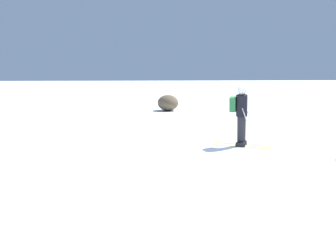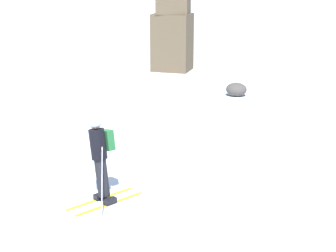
{
  "view_description": "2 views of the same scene",
  "coord_description": "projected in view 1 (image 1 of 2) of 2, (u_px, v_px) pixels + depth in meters",
  "views": [
    {
      "loc": [
        -8.54,
        3.95,
        2.16
      ],
      "look_at": [
        -0.52,
        2.58,
        0.91
      ],
      "focal_mm": 35.0,
      "sensor_mm": 36.0,
      "label": 1
    },
    {
      "loc": [
        5.52,
        -10.38,
        5.1
      ],
      "look_at": [
        1.44,
        3.18,
        0.85
      ],
      "focal_mm": 60.0,
      "sensor_mm": 36.0,
      "label": 2
    }
  ],
  "objects": [
    {
      "name": "exposed_boulder_0",
      "position": [
        168.0,
        103.0,
        20.54
      ],
      "size": [
        1.53,
        1.3,
        1.0
      ],
      "primitive_type": "ellipsoid",
      "color": "brown",
      "rests_on": "ground"
    },
    {
      "name": "skier",
      "position": [
        241.0,
        112.0,
        9.95
      ],
      "size": [
        1.48,
        1.76,
        1.91
      ],
      "rotation": [
        0.0,
        0.0,
        -0.54
      ],
      "color": "yellow",
      "rests_on": "ground"
    },
    {
      "name": "ground_plane",
      "position": [
        254.0,
        153.0,
        9.31
      ],
      "size": [
        300.0,
        300.0,
        0.0
      ],
      "primitive_type": "plane",
      "color": "white"
    }
  ]
}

